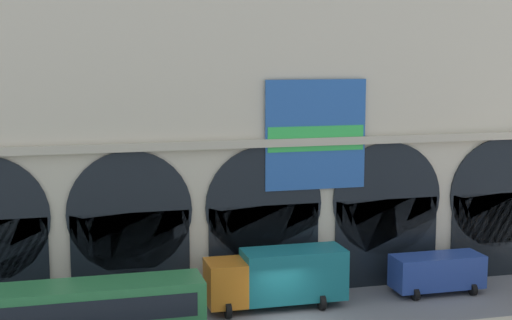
# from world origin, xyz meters

# --- Properties ---
(station_building) EXTENTS (45.76, 5.59, 21.43)m
(station_building) POSITION_xyz_m (0.03, 7.60, 10.40)
(station_building) COLOR beige
(station_building) RESTS_ON ground
(bus_midwest) EXTENTS (11.00, 3.25, 3.10)m
(bus_midwest) POSITION_xyz_m (-10.06, -0.58, 1.78)
(bus_midwest) COLOR #2D7A42
(bus_midwest) RESTS_ON ground
(box_truck_center) EXTENTS (7.50, 2.91, 3.12)m
(box_truck_center) POSITION_xyz_m (0.17, 2.78, 1.70)
(box_truck_center) COLOR orange
(box_truck_center) RESTS_ON ground
(van_mideast) EXTENTS (5.20, 2.48, 2.20)m
(van_mideast) POSITION_xyz_m (9.60, 2.82, 1.25)
(van_mideast) COLOR #28479E
(van_mideast) RESTS_ON ground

